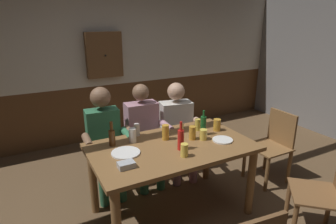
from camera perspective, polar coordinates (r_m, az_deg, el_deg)
ground_plane at (r=3.16m, az=1.48°, el=-20.16°), size 8.10×8.10×0.00m
back_wall_upper at (r=4.72m, az=-13.29°, el=14.93°), size 6.75×0.12×1.60m
back_wall_wainscot at (r=4.95m, az=-12.23°, el=0.23°), size 6.75×0.12×0.92m
dining_table at (r=2.86m, az=0.78°, el=-8.77°), size 1.59×0.94×0.78m
person_0 at (r=3.27m, az=-12.61°, el=-4.97°), size 0.52×0.51×1.26m
person_1 at (r=3.42m, az=-4.89°, el=-3.82°), size 0.53×0.51×1.24m
person_2 at (r=3.61m, az=1.96°, el=-2.69°), size 0.58×0.58×1.20m
chair_empty_near_left at (r=3.78m, az=20.40°, el=-6.06°), size 0.44×0.44×0.88m
chair_empty_far_end at (r=3.01m, az=29.29°, el=-13.94°), size 0.62×0.62×0.88m
table_candle at (r=3.16m, az=2.84°, el=-2.98°), size 0.04×0.04×0.08m
condiment_caddy at (r=2.43m, az=-8.38°, el=-10.47°), size 0.14×0.10×0.05m
plate_0 at (r=2.67m, az=-8.49°, el=-8.11°), size 0.27×0.27×0.01m
plate_1 at (r=2.95m, az=10.91°, el=-5.54°), size 0.21×0.21×0.01m
bottle_0 at (r=3.03m, az=7.10°, el=-2.64°), size 0.06×0.06×0.27m
bottle_1 at (r=2.82m, az=-11.20°, el=-4.86°), size 0.06×0.06×0.25m
bottle_2 at (r=2.68m, az=2.59°, el=-5.43°), size 0.06×0.06×0.28m
pint_glass_0 at (r=3.02m, az=-6.28°, el=-3.57°), size 0.06×0.06×0.13m
pint_glass_1 at (r=2.87m, az=-7.14°, el=-4.69°), size 0.07×0.07×0.15m
pint_glass_2 at (r=3.16m, az=5.96°, el=-2.54°), size 0.06×0.06×0.13m
pint_glass_3 at (r=2.90m, az=-0.51°, el=-4.10°), size 0.07×0.07×0.16m
pint_glass_4 at (r=2.93m, az=7.11°, el=-4.51°), size 0.08×0.08×0.11m
pint_glass_5 at (r=3.18m, az=9.82°, el=-2.57°), size 0.08×0.08×0.13m
pint_glass_6 at (r=2.92m, az=4.92°, el=-4.20°), size 0.07×0.07×0.14m
pint_glass_7 at (r=2.57m, az=3.31°, el=-7.68°), size 0.07×0.07×0.12m
wall_dart_cabinet at (r=4.62m, az=-12.71°, el=11.12°), size 0.56×0.15×0.70m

